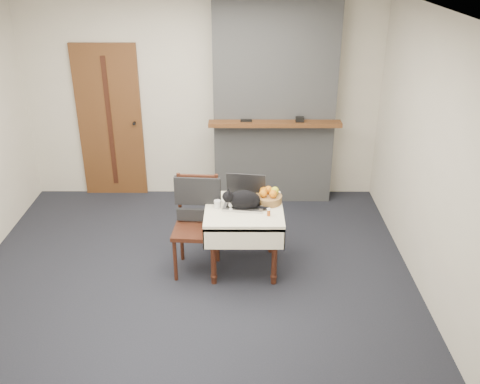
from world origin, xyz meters
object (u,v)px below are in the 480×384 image
at_px(door, 110,122).
at_px(laptop, 245,197).
at_px(cream_jar, 217,204).
at_px(pill_bottle, 269,212).
at_px(fruit_basket, 268,197).
at_px(side_table, 244,218).
at_px(chair, 197,211).
at_px(cat, 244,200).

bearing_deg(door, laptop, -45.08).
distance_m(door, cream_jar, 2.35).
bearing_deg(cream_jar, pill_bottle, -18.11).
distance_m(pill_bottle, fruit_basket, 0.29).
height_order(side_table, laptop, laptop).
bearing_deg(pill_bottle, laptop, 131.43).
xyz_separation_m(cream_jar, chair, (-0.21, 0.04, -0.09)).
bearing_deg(door, side_table, -46.74).
relative_size(laptop, cat, 0.94).
relative_size(door, laptop, 4.53).
xyz_separation_m(side_table, chair, (-0.47, 0.04, 0.06)).
height_order(laptop, fruit_basket, laptop).
bearing_deg(laptop, door, 142.82).
relative_size(cream_jar, fruit_basket, 0.29).
bearing_deg(chair, cream_jar, -6.80).
distance_m(pill_bottle, chair, 0.75).
bearing_deg(cat, cream_jar, 165.82).
distance_m(side_table, pill_bottle, 0.33).
height_order(door, fruit_basket, door).
xyz_separation_m(side_table, cream_jar, (-0.27, -0.00, 0.15)).
distance_m(laptop, chair, 0.50).
relative_size(door, cream_jar, 25.18).
height_order(side_table, cream_jar, cream_jar).
height_order(door, laptop, door).
bearing_deg(laptop, pill_bottle, -40.67).
height_order(side_table, pill_bottle, pill_bottle).
bearing_deg(fruit_basket, pill_bottle, -92.05).
relative_size(cat, pill_bottle, 6.15).
xyz_separation_m(laptop, fruit_basket, (0.24, 0.03, -0.01)).
xyz_separation_m(fruit_basket, chair, (-0.73, -0.09, -0.12)).
bearing_deg(door, fruit_basket, -40.81).
distance_m(door, laptop, 2.46).
distance_m(door, side_table, 2.54).
bearing_deg(chair, fruit_basket, 11.03).
bearing_deg(chair, door, 128.91).
distance_m(door, pill_bottle, 2.81).
xyz_separation_m(door, pill_bottle, (1.96, -1.99, -0.26)).
distance_m(door, chair, 2.21).
xyz_separation_m(cream_jar, pill_bottle, (0.51, -0.17, 0.00)).
height_order(pill_bottle, chair, chair).
xyz_separation_m(side_table, pill_bottle, (0.24, -0.17, 0.15)).
bearing_deg(cat, door, 121.60).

